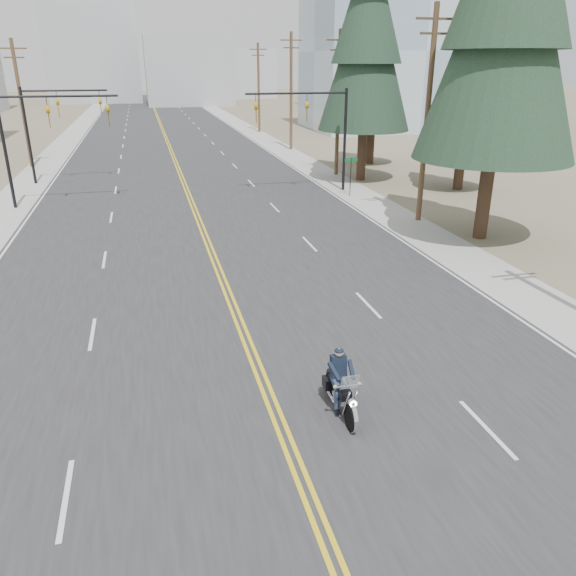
# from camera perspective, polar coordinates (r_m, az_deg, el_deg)

# --- Properties ---
(road) EXTENTS (20.00, 200.00, 0.01)m
(road) POSITION_cam_1_polar(r_m,az_deg,el_deg) (76.72, -12.43, 14.98)
(road) COLOR #303033
(road) RESTS_ON ground
(sidewalk_left) EXTENTS (3.00, 200.00, 0.01)m
(sidewalk_left) POSITION_cam_1_polar(r_m,az_deg,el_deg) (77.17, -21.23, 14.09)
(sidewalk_left) COLOR #A5A5A0
(sidewalk_left) RESTS_ON ground
(sidewalk_right) EXTENTS (3.00, 200.00, 0.01)m
(sidewalk_right) POSITION_cam_1_polar(r_m,az_deg,el_deg) (77.98, -3.66, 15.53)
(sidewalk_right) COLOR #A5A5A0
(sidewalk_right) RESTS_ON ground
(traffic_mast_left) EXTENTS (7.10, 0.26, 7.00)m
(traffic_mast_left) POSITION_cam_1_polar(r_m,az_deg,el_deg) (38.87, -24.16, 14.70)
(traffic_mast_left) COLOR black
(traffic_mast_left) RESTS_ON ground
(traffic_mast_right) EXTENTS (7.10, 0.26, 7.00)m
(traffic_mast_right) POSITION_cam_1_polar(r_m,az_deg,el_deg) (40.11, 3.02, 16.66)
(traffic_mast_right) COLOR black
(traffic_mast_right) RESTS_ON ground
(traffic_mast_far) EXTENTS (6.10, 0.26, 7.00)m
(traffic_mast_far) POSITION_cam_1_polar(r_m,az_deg,el_deg) (46.81, -23.08, 15.70)
(traffic_mast_far) COLOR black
(traffic_mast_far) RESTS_ON ground
(street_sign) EXTENTS (0.90, 0.06, 2.62)m
(street_sign) POSITION_cam_1_polar(r_m,az_deg,el_deg) (39.22, 6.40, 11.82)
(street_sign) COLOR black
(street_sign) RESTS_ON ground
(utility_pole_b) EXTENTS (2.20, 0.30, 11.50)m
(utility_pole_b) POSITION_cam_1_polar(r_m,az_deg,el_deg) (33.02, 13.98, 16.79)
(utility_pole_b) COLOR brown
(utility_pole_b) RESTS_ON ground
(utility_pole_c) EXTENTS (2.20, 0.30, 11.00)m
(utility_pole_c) POSITION_cam_1_polar(r_m,az_deg,el_deg) (46.83, 5.13, 18.33)
(utility_pole_c) COLOR brown
(utility_pole_c) RESTS_ON ground
(utility_pole_d) EXTENTS (2.20, 0.30, 11.50)m
(utility_pole_d) POSITION_cam_1_polar(r_m,az_deg,el_deg) (61.17, 0.31, 19.46)
(utility_pole_d) COLOR brown
(utility_pole_d) RESTS_ON ground
(utility_pole_e) EXTENTS (2.20, 0.30, 11.00)m
(utility_pole_e) POSITION_cam_1_polar(r_m,az_deg,el_deg) (77.75, -3.00, 19.76)
(utility_pole_e) COLOR brown
(utility_pole_e) RESTS_ON ground
(utility_pole_left) EXTENTS (2.20, 0.30, 10.50)m
(utility_pole_left) POSITION_cam_1_polar(r_m,az_deg,el_deg) (55.15, -25.45, 16.68)
(utility_pole_left) COLOR brown
(utility_pole_left) RESTS_ON ground
(glass_building) EXTENTS (24.00, 16.00, 20.00)m
(glass_building) POSITION_cam_1_polar(r_m,az_deg,el_deg) (83.74, 11.24, 22.48)
(glass_building) COLOR #9EB5CC
(glass_building) RESTS_ON ground
(haze_bldg_b) EXTENTS (18.00, 14.00, 14.00)m
(haze_bldg_b) POSITION_cam_1_polar(r_m,az_deg,el_deg) (131.64, -10.12, 20.88)
(haze_bldg_b) COLOR #ADB2B7
(haze_bldg_b) RESTS_ON ground
(haze_bldg_c) EXTENTS (16.00, 12.00, 18.00)m
(haze_bldg_c) POSITION_cam_1_polar(r_m,az_deg,el_deg) (123.80, 6.54, 21.95)
(haze_bldg_c) COLOR #B7BCC6
(haze_bldg_c) RESTS_ON ground
(haze_bldg_d) EXTENTS (20.00, 15.00, 26.00)m
(haze_bldg_d) POSITION_cam_1_polar(r_m,az_deg,el_deg) (146.55, -19.27, 22.50)
(haze_bldg_d) COLOR #ADB2B7
(haze_bldg_d) RESTS_ON ground
(haze_bldg_e) EXTENTS (14.00, 14.00, 12.00)m
(haze_bldg_e) POSITION_cam_1_polar(r_m,az_deg,el_deg) (158.65, -4.35, 20.89)
(haze_bldg_e) COLOR #B7BCC6
(haze_bldg_e) RESTS_ON ground
(motorcyclist) EXTENTS (0.99, 2.24, 1.74)m
(motorcyclist) POSITION_cam_1_polar(r_m,az_deg,el_deg) (14.77, 5.47, -9.62)
(motorcyclist) COLOR black
(motorcyclist) RESTS_ON ground
(conifer_mid) EXTENTS (5.13, 5.13, 13.68)m
(conifer_mid) POSITION_cam_1_polar(r_m,az_deg,el_deg) (42.60, 18.02, 19.93)
(conifer_mid) COLOR #382619
(conifer_mid) RESTS_ON ground
(conifer_tall) EXTENTS (6.89, 6.89, 19.15)m
(conifer_tall) POSITION_cam_1_polar(r_m,az_deg,el_deg) (44.78, 8.10, 24.80)
(conifer_tall) COLOR #382619
(conifer_tall) RESTS_ON ground
(conifer_far) EXTENTS (5.46, 5.46, 14.63)m
(conifer_far) POSITION_cam_1_polar(r_m,az_deg,el_deg) (52.54, 8.80, 21.45)
(conifer_far) COLOR #382619
(conifer_far) RESTS_ON ground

